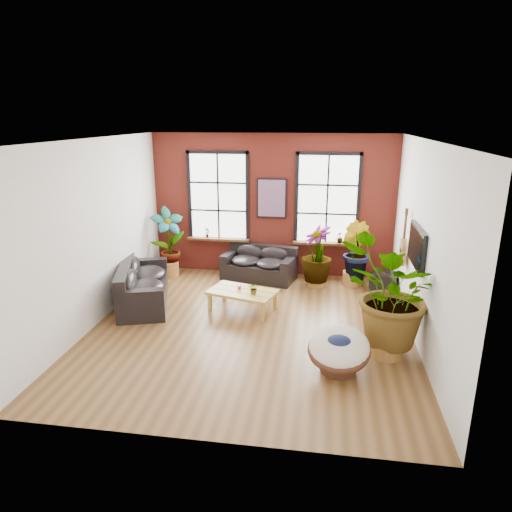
{
  "coord_description": "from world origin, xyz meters",
  "views": [
    {
      "loc": [
        1.28,
        -7.86,
        3.88
      ],
      "look_at": [
        0.0,
        0.6,
        1.25
      ],
      "focal_mm": 32.0,
      "sensor_mm": 36.0,
      "label": 1
    }
  ],
  "objects_px": {
    "sofa_left": "(141,285)",
    "papasan_chair": "(339,349)",
    "sofa_back": "(260,264)",
    "coffee_table": "(242,293)"
  },
  "relations": [
    {
      "from": "sofa_left",
      "to": "papasan_chair",
      "type": "xyz_separation_m",
      "value": [
        4.16,
        -2.19,
        -0.02
      ]
    },
    {
      "from": "sofa_back",
      "to": "sofa_left",
      "type": "height_order",
      "value": "sofa_left"
    },
    {
      "from": "sofa_back",
      "to": "coffee_table",
      "type": "distance_m",
      "value": 2.01
    },
    {
      "from": "sofa_back",
      "to": "sofa_left",
      "type": "relative_size",
      "value": 0.78
    },
    {
      "from": "sofa_back",
      "to": "papasan_chair",
      "type": "bearing_deg",
      "value": -53.15
    },
    {
      "from": "sofa_back",
      "to": "sofa_left",
      "type": "xyz_separation_m",
      "value": [
        -2.31,
        -1.92,
        0.04
      ]
    },
    {
      "from": "sofa_back",
      "to": "papasan_chair",
      "type": "relative_size",
      "value": 1.73
    },
    {
      "from": "sofa_back",
      "to": "coffee_table",
      "type": "relative_size",
      "value": 1.25
    },
    {
      "from": "sofa_left",
      "to": "papasan_chair",
      "type": "distance_m",
      "value": 4.7
    },
    {
      "from": "sofa_left",
      "to": "papasan_chair",
      "type": "relative_size",
      "value": 2.21
    }
  ]
}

